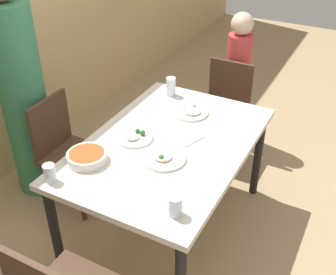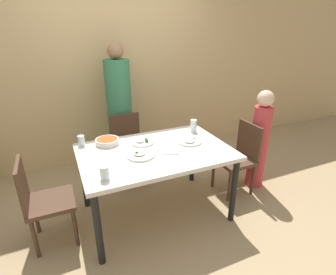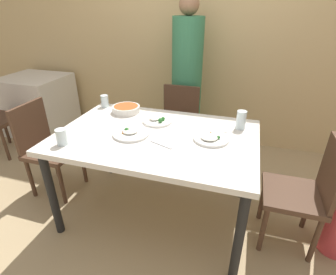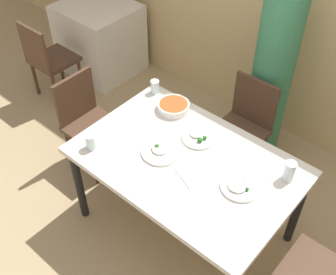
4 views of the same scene
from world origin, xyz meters
The scene contains 15 objects.
ground_plane centered at (0.00, 0.00, 0.00)m, with size 10.00×10.00×0.00m, color tan.
dining_table centered at (0.00, 0.00, 0.67)m, with size 1.45×0.97×0.75m.
chair_adult_spot centered at (-0.05, 0.82, 0.46)m, with size 0.40×0.40×0.85m.
chair_child_spot centered at (1.06, 0.02, 0.46)m, with size 0.40×0.40×0.85m.
person_adult centered at (-0.05, 1.16, 0.78)m, with size 0.33×0.33×1.69m.
person_child centered at (1.34, 0.02, 0.59)m, with size 0.21×0.21×1.21m.
bowl_curry centered at (-0.40, 0.33, 0.78)m, with size 0.24×0.24×0.06m.
plate_rice_adult centered at (-0.06, 0.21, 0.76)m, with size 0.24×0.24×0.05m.
plate_rice_child centered at (0.40, 0.03, 0.76)m, with size 0.25×0.25×0.05m.
plate_noodles centered at (-0.17, -0.06, 0.76)m, with size 0.27×0.27×0.05m.
glass_water_tall centered at (-0.64, 0.40, 0.80)m, with size 0.07×0.07×0.11m.
glass_water_short centered at (-0.55, -0.33, 0.80)m, with size 0.07×0.07×0.11m.
glass_water_center centered at (0.58, 0.28, 0.82)m, with size 0.07×0.07×0.14m.
napkin_folded centered at (0.42, 0.24, 0.75)m, with size 0.14×0.14×0.01m.
fork_steel centered at (0.09, -0.14, 0.75)m, with size 0.18×0.08×0.01m.
Camera 1 is at (-1.95, -1.03, 2.24)m, focal length 45.00 mm.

